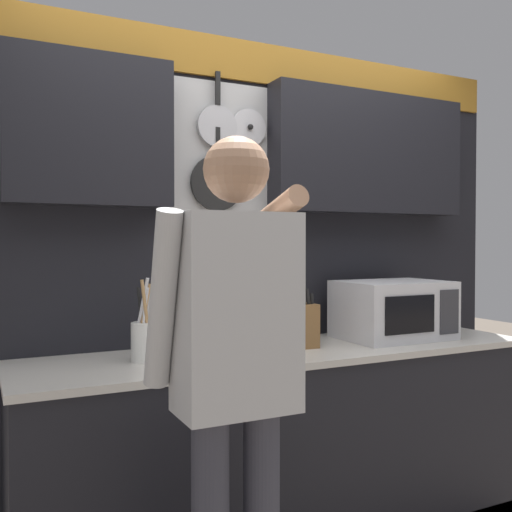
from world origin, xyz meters
name	(u,v)px	position (x,y,z in m)	size (l,w,h in m)	color
base_cabinet_counter	(289,446)	(0.00, 0.00, 0.45)	(2.42, 0.63, 0.90)	black
back_wall_unit	(265,224)	(0.02, 0.28, 1.48)	(2.99, 0.20, 2.38)	black
microwave	(393,310)	(0.62, 0.02, 1.05)	(0.54, 0.40, 0.29)	silver
knife_block	(302,325)	(0.08, 0.02, 1.00)	(0.12, 0.15, 0.28)	brown
utensil_crock	(147,339)	(-0.66, 0.02, 0.99)	(0.13, 0.13, 0.35)	white
person	(235,353)	(-0.54, -0.61, 1.03)	(0.54, 0.66, 1.72)	#383842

